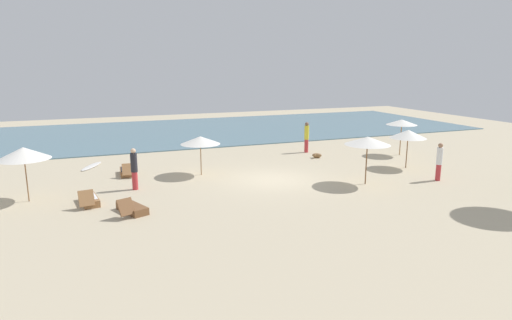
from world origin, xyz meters
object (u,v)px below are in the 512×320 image
lounger_0 (89,200)px  umbrella_1 (368,141)px  lounger_2 (127,172)px  dog (317,155)px  umbrella_3 (200,140)px  umbrella_0 (408,134)px  person_2 (134,168)px  lounger_1 (132,208)px  person_1 (307,137)px  person_0 (439,161)px  surfboard (91,166)px  umbrella_4 (402,122)px  umbrella_2 (24,153)px

lounger_0 → umbrella_1: bearing=-7.0°
lounger_2 → dog: 11.08m
umbrella_3 → lounger_2: bearing=159.3°
umbrella_0 → person_2: bearing=176.0°
lounger_0 → lounger_1: 2.27m
person_1 → person_2: bearing=-156.8°
lounger_0 → dog: bearing=19.2°
person_2 → dog: size_ratio=3.04×
person_1 → person_0: bearing=-72.1°
umbrella_3 → dog: (7.51, 1.47, -1.64)m
umbrella_1 → umbrella_3: (-6.80, 4.52, -0.28)m
lounger_2 → lounger_0: bearing=-112.7°
person_0 → surfboard: size_ratio=0.84×
lounger_2 → person_0: 15.53m
lounger_0 → lounger_2: bearing=67.3°
umbrella_1 → person_1: 7.88m
umbrella_0 → person_2: (-14.26, 0.99, -0.88)m
umbrella_1 → person_0: size_ratio=1.23×
umbrella_0 → umbrella_1: 4.50m
person_0 → person_2: (-13.91, 3.71, 0.02)m
umbrella_0 → umbrella_4: size_ratio=0.94×
lounger_1 → person_0: 14.40m
umbrella_3 → lounger_2: (-3.57, 1.35, -1.62)m
umbrella_2 → dog: umbrella_2 is taller
umbrella_1 → person_1: umbrella_1 is taller
umbrella_2 → lounger_0: size_ratio=1.33×
lounger_1 → person_0: bearing=-2.1°
umbrella_1 → umbrella_3: umbrella_1 is taller
umbrella_4 → lounger_0: 18.62m
umbrella_1 → umbrella_2: bearing=169.2°
umbrella_2 → lounger_0: 3.23m
umbrella_2 → person_0: (18.19, -3.50, -1.06)m
person_1 → person_2: size_ratio=1.03×
person_0 → person_1: size_ratio=0.95×
person_1 → person_2: 12.14m
umbrella_2 → lounger_2: 5.50m
person_1 → surfboard: size_ratio=0.88×
umbrella_1 → lounger_1: (-10.70, -0.21, -1.90)m
umbrella_4 → lounger_2: 16.50m
umbrella_3 → umbrella_4: (12.80, 0.42, 0.26)m
dog → umbrella_4: bearing=-11.3°
umbrella_2 → surfboard: 6.52m
person_1 → lounger_2: bearing=-170.5°
umbrella_0 → umbrella_2: size_ratio=0.92×
person_2 → surfboard: (-1.79, 5.47, -0.95)m
umbrella_0 → umbrella_4: 3.55m
umbrella_1 → umbrella_4: 7.77m
umbrella_4 → person_1: umbrella_4 is taller
umbrella_3 → lounger_1: bearing=-129.6°
umbrella_3 → lounger_0: bearing=-150.7°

